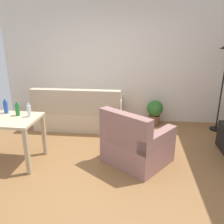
% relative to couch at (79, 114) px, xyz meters
% --- Properties ---
extents(ground_plane, '(5.20, 4.40, 0.02)m').
position_rel_couch_xyz_m(ground_plane, '(0.74, -1.59, -0.32)').
color(ground_plane, olive).
extents(wall_rear, '(5.20, 0.10, 2.70)m').
position_rel_couch_xyz_m(wall_rear, '(0.74, 0.61, 1.04)').
color(wall_rear, silver).
rests_on(wall_rear, ground_plane).
extents(couch, '(1.86, 0.84, 0.92)m').
position_rel_couch_xyz_m(couch, '(0.00, 0.00, 0.00)').
color(couch, beige).
rests_on(couch, ground_plane).
extents(desk, '(1.22, 0.74, 0.76)m').
position_rel_couch_xyz_m(desk, '(-0.88, -1.57, 0.34)').
color(desk, '#C6B28E').
rests_on(desk, ground_plane).
extents(potted_plant, '(0.36, 0.36, 0.57)m').
position_rel_couch_xyz_m(potted_plant, '(1.67, 0.31, 0.02)').
color(potted_plant, brown).
rests_on(potted_plant, ground_plane).
extents(armchair, '(1.22, 1.21, 0.92)m').
position_rel_couch_xyz_m(armchair, '(1.25, -1.40, 0.01)').
color(armchair, '#996B66').
rests_on(armchair, ground_plane).
extents(bottle_blue, '(0.07, 0.07, 0.24)m').
position_rel_couch_xyz_m(bottle_blue, '(-0.89, -1.35, 0.56)').
color(bottle_blue, '#2347A3').
rests_on(bottle_blue, desk).
extents(bottle_green, '(0.07, 0.07, 0.23)m').
position_rel_couch_xyz_m(bottle_green, '(-0.64, -1.44, 0.55)').
color(bottle_green, '#1E722D').
rests_on(bottle_green, desk).
extents(bottle_clear, '(0.06, 0.06, 0.22)m').
position_rel_couch_xyz_m(bottle_clear, '(-0.43, -1.48, 0.55)').
color(bottle_clear, silver).
rests_on(bottle_clear, desk).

